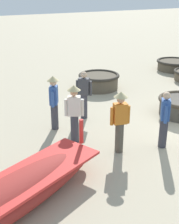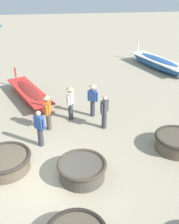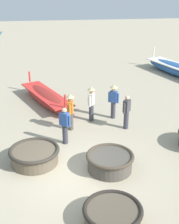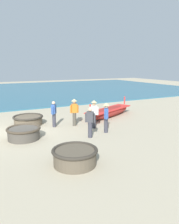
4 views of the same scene
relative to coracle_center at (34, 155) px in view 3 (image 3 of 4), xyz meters
The scene contains 11 objects.
ground_plane 1.72m from the coracle_center, 32.98° to the right, with size 80.00×80.00×0.00m, color tan.
coracle_center is the anchor object (origin of this frame).
coracle_tilted 2.75m from the coracle_center, 16.54° to the right, with size 1.69×1.69×0.61m.
coracle_front_right 4.01m from the coracle_center, 56.40° to the right, with size 1.68×1.68×0.51m.
long_boat_ochre_hull 13.56m from the coracle_center, 46.67° to the left, with size 3.09×5.54×1.44m.
long_boat_red_hull 5.70m from the coracle_center, 85.53° to the left, with size 2.92×4.82×1.22m.
fisherman_by_coracle 2.98m from the coracle_center, 58.70° to the left, with size 0.36×0.52×1.67m.
fisherman_crouching 1.83m from the coracle_center, 47.21° to the left, with size 0.45×0.38×1.57m.
fisherman_with_hat 5.04m from the coracle_center, 43.80° to the left, with size 0.47×0.36×1.67m.
fisherman_standing_left 4.20m from the coracle_center, 52.39° to the left, with size 0.36×0.48×1.67m.
fisherman_standing_right 4.60m from the coracle_center, 30.07° to the left, with size 0.39×0.42×1.57m.
Camera 3 is at (-0.70, -8.97, 6.31)m, focal length 50.00 mm.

